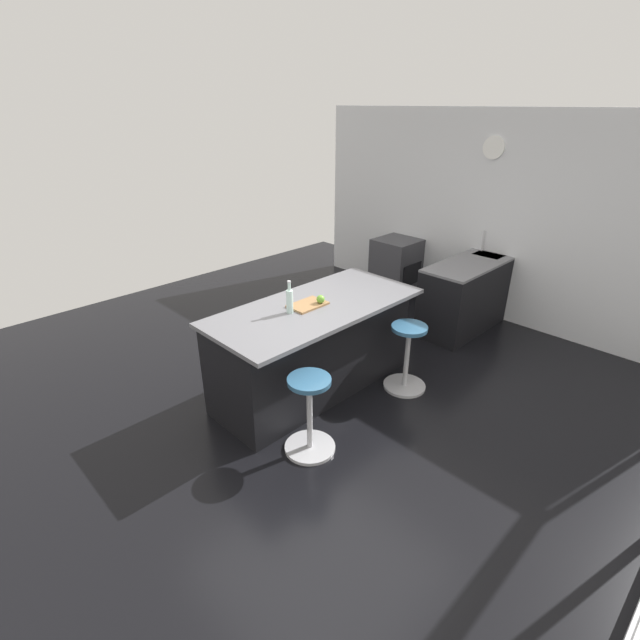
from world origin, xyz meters
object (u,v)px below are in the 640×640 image
Objects in this scene: stool_middle at (310,417)px; apple_green at (321,299)px; kitchen_island at (313,347)px; water_bottle at (290,300)px; oven_range at (396,267)px; cutting_board at (308,305)px; stool_by_window at (407,359)px.

stool_middle is 1.15m from apple_green.
water_bottle is (0.30, 0.01, 0.60)m from kitchen_island.
oven_range is 2.76× the size of water_bottle.
apple_green is at bearing 168.23° from water_bottle.
oven_range is 2.40× the size of cutting_board.
apple_green reaches higher than kitchen_island.
apple_green is at bearing -42.18° from stool_by_window.
cutting_board is (-0.61, -0.67, 0.63)m from stool_middle.
cutting_board is at bearing 20.05° from oven_range.
kitchen_island is at bearing -44.33° from stool_by_window.
cutting_board is at bearing -179.08° from water_bottle.
stool_middle is (3.42, 1.69, -0.10)m from oven_range.
oven_range is at bearing -159.95° from cutting_board.
cutting_board is at bearing -35.46° from apple_green.
apple_green is 0.34m from water_bottle.
kitchen_island is at bearing 20.49° from oven_range.
water_bottle is at bearing 18.71° from oven_range.
kitchen_island is 6.02× the size of cutting_board.
stool_by_window is (-0.68, 0.67, -0.15)m from kitchen_island.
apple_green is (0.66, -0.59, 0.68)m from stool_by_window.
stool_middle is 2.28× the size of water_bottle.
cutting_board reaches higher than stool_by_window.
kitchen_island is 27.31× the size of apple_green.
kitchen_island reaches higher than oven_range.
kitchen_island reaches higher than stool_middle.
water_bottle is at bearing -33.92° from stool_by_window.
kitchen_island is 0.67m from water_bottle.
stool_middle is at bearing 44.33° from kitchen_island.
oven_range is at bearing -161.29° from water_bottle.
oven_range is 3.82m from stool_middle.
kitchen_island is at bearing -135.67° from stool_middle.
stool_by_window is at bearing 135.67° from kitchen_island.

